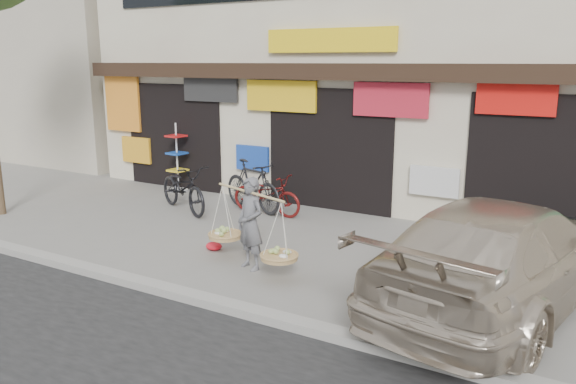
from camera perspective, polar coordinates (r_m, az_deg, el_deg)
The scene contains 11 objects.
ground at distance 9.91m, azimuth -4.84°, elevation -6.17°, with size 70.00×70.00×0.00m, color gray.
kerb at distance 8.44m, azimuth -12.72°, elevation -9.56°, with size 70.00×0.25×0.12m, color gray.
shophouse_block at distance 15.06m, azimuth 9.35°, elevation 13.67°, with size 14.00×6.32×7.00m.
neighbor_west at distance 23.90m, azimuth -22.66°, elevation 11.54°, with size 12.00×7.00×6.00m, color #B1A893.
street_vendor at distance 8.97m, azimuth -3.83°, elevation -3.63°, with size 1.90×1.02×1.50m.
bike_0 at distance 12.64m, azimuth -10.59°, elevation 0.43°, with size 0.71×2.03×1.06m, color black.
bike_1 at distance 12.51m, azimuth -3.65°, elevation 0.65°, with size 0.53×1.88×1.13m, color black.
bike_2 at distance 12.20m, azimuth -2.19°, elevation -0.23°, with size 0.59×1.70×0.89m, color #5A100F.
suv at distance 8.13m, azimuth 20.90°, elevation -5.90°, with size 3.04×5.42×1.48m.
display_rack at distance 14.59m, azimuth -11.18°, elevation 2.80°, with size 0.48×0.48×1.76m.
red_bag at distance 10.08m, azimuth -7.55°, elevation -5.48°, with size 0.31×0.25×0.14m, color red.
Camera 1 is at (5.38, -7.65, 3.28)m, focal length 35.00 mm.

